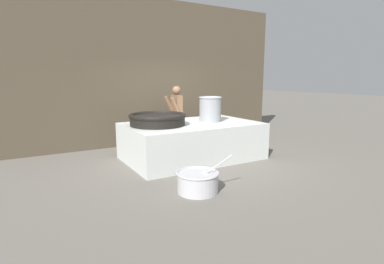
% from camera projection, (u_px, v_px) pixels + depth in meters
% --- Properties ---
extents(ground_plane, '(60.00, 60.00, 0.00)m').
position_uv_depth(ground_plane, '(192.00, 158.00, 7.14)').
color(ground_plane, '#666059').
extents(back_wall, '(8.26, 0.24, 4.06)m').
position_uv_depth(back_wall, '(154.00, 73.00, 8.63)').
color(back_wall, '#4C4233').
rests_on(back_wall, ground_plane).
extents(hearth_platform, '(3.06, 1.92, 0.85)m').
position_uv_depth(hearth_platform, '(192.00, 141.00, 7.07)').
color(hearth_platform, silver).
rests_on(hearth_platform, ground_plane).
extents(giant_wok_near, '(1.27, 1.27, 0.26)m').
position_uv_depth(giant_wok_near, '(158.00, 119.00, 6.65)').
color(giant_wok_near, black).
rests_on(giant_wok_near, hearth_platform).
extents(stock_pot, '(0.56, 0.56, 0.60)m').
position_uv_depth(stock_pot, '(210.00, 109.00, 7.20)').
color(stock_pot, gray).
rests_on(stock_pot, hearth_platform).
extents(cook, '(0.42, 0.64, 1.68)m').
position_uv_depth(cook, '(176.00, 114.00, 8.14)').
color(cook, brown).
rests_on(cook, ground_plane).
extents(prep_bowl_vegetables, '(0.88, 0.72, 0.63)m').
position_uv_depth(prep_bowl_vegetables, '(198.00, 181.00, 5.00)').
color(prep_bowl_vegetables, '#B7B7BC').
rests_on(prep_bowl_vegetables, ground_plane).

